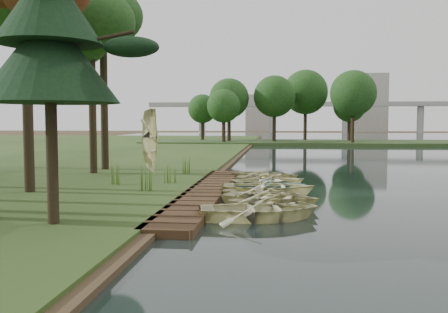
# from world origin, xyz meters

# --- Properties ---
(ground) EXTENTS (300.00, 300.00, 0.00)m
(ground) POSITION_xyz_m (0.00, 0.00, 0.00)
(ground) COLOR #3D2F1D
(boardwalk) EXTENTS (1.60, 16.00, 0.30)m
(boardwalk) POSITION_xyz_m (-1.60, 0.00, 0.15)
(boardwalk) COLOR #382615
(boardwalk) RESTS_ON ground
(peninsula) EXTENTS (50.00, 14.00, 0.45)m
(peninsula) POSITION_xyz_m (8.00, 50.00, 0.23)
(peninsula) COLOR #2F4820
(peninsula) RESTS_ON ground
(far_trees) EXTENTS (45.60, 5.60, 8.80)m
(far_trees) POSITION_xyz_m (4.67, 50.00, 6.43)
(far_trees) COLOR black
(far_trees) RESTS_ON peninsula
(bridge) EXTENTS (95.90, 4.00, 8.60)m
(bridge) POSITION_xyz_m (12.31, 120.00, 7.08)
(bridge) COLOR #A5A5A0
(bridge) RESTS_ON ground
(building_a) EXTENTS (10.00, 8.00, 18.00)m
(building_a) POSITION_xyz_m (30.00, 140.00, 9.00)
(building_a) COLOR #A5A5A0
(building_a) RESTS_ON ground
(building_b) EXTENTS (8.00, 8.00, 12.00)m
(building_b) POSITION_xyz_m (-5.00, 145.00, 6.00)
(building_b) COLOR #A5A5A0
(building_b) RESTS_ON ground
(rowboat_0) EXTENTS (4.17, 3.28, 0.78)m
(rowboat_0) POSITION_xyz_m (0.82, -5.08, 0.44)
(rowboat_0) COLOR beige
(rowboat_0) RESTS_ON water
(rowboat_1) EXTENTS (3.83, 3.35, 0.66)m
(rowboat_1) POSITION_xyz_m (1.28, -3.54, 0.38)
(rowboat_1) COLOR beige
(rowboat_1) RESTS_ON water
(rowboat_2) EXTENTS (4.15, 3.43, 0.75)m
(rowboat_2) POSITION_xyz_m (1.15, -2.42, 0.42)
(rowboat_2) COLOR beige
(rowboat_2) RESTS_ON water
(rowboat_3) EXTENTS (4.13, 3.65, 0.71)m
(rowboat_3) POSITION_xyz_m (0.89, -1.30, 0.41)
(rowboat_3) COLOR beige
(rowboat_3) RESTS_ON water
(rowboat_4) EXTENTS (4.01, 2.94, 0.81)m
(rowboat_4) POSITION_xyz_m (1.02, 0.27, 0.45)
(rowboat_4) COLOR beige
(rowboat_4) RESTS_ON water
(rowboat_5) EXTENTS (3.54, 2.82, 0.66)m
(rowboat_5) POSITION_xyz_m (1.12, 1.35, 0.38)
(rowboat_5) COLOR teal
(rowboat_5) RESTS_ON water
(rowboat_6) EXTENTS (4.19, 3.58, 0.73)m
(rowboat_6) POSITION_xyz_m (1.01, 2.73, 0.42)
(rowboat_6) COLOR beige
(rowboat_6) RESTS_ON water
(rowboat_7) EXTENTS (3.33, 2.60, 0.63)m
(rowboat_7) POSITION_xyz_m (0.83, 4.34, 0.36)
(rowboat_7) COLOR beige
(rowboat_7) RESTS_ON water
(rowboat_8) EXTENTS (4.21, 3.64, 0.73)m
(rowboat_8) POSITION_xyz_m (0.82, 5.58, 0.42)
(rowboat_8) COLOR beige
(rowboat_8) RESTS_ON water
(stored_rowboat) EXTENTS (3.62, 2.63, 0.74)m
(stored_rowboat) POSITION_xyz_m (-5.51, 6.20, 0.67)
(stored_rowboat) COLOR beige
(stored_rowboat) RESTS_ON bank
(tree_4) EXTENTS (4.37, 4.37, 10.29)m
(tree_4) POSITION_xyz_m (-8.78, 5.96, 8.66)
(tree_4) COLOR black
(tree_4) RESTS_ON bank
(tree_6) EXTENTS (5.05, 5.05, 12.03)m
(tree_6) POSITION_xyz_m (-8.93, 8.26, 10.10)
(tree_6) COLOR black
(tree_6) RESTS_ON bank
(pine_tree) EXTENTS (3.80, 3.80, 8.47)m
(pine_tree) POSITION_xyz_m (-4.85, -7.48, 5.71)
(pine_tree) COLOR black
(pine_tree) RESTS_ON bank
(reeds_0) EXTENTS (0.60, 0.60, 1.12)m
(reeds_0) POSITION_xyz_m (-3.97, -0.66, 0.86)
(reeds_0) COLOR #3F661E
(reeds_0) RESTS_ON bank
(reeds_1) EXTENTS (0.60, 0.60, 0.87)m
(reeds_1) POSITION_xyz_m (-3.60, 2.06, 0.74)
(reeds_1) COLOR #3F661E
(reeds_1) RESTS_ON bank
(reeds_2) EXTENTS (0.60, 0.60, 1.10)m
(reeds_2) POSITION_xyz_m (-5.90, 1.18, 0.85)
(reeds_2) COLOR #3F661E
(reeds_2) RESTS_ON bank
(reeds_3) EXTENTS (0.60, 0.60, 0.91)m
(reeds_3) POSITION_xyz_m (-3.64, 6.36, 0.76)
(reeds_3) COLOR #3F661E
(reeds_3) RESTS_ON bank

